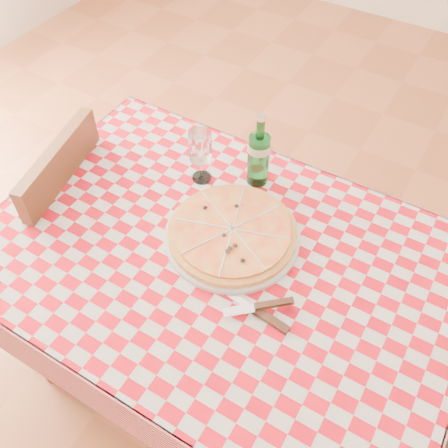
% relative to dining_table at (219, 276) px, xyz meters
% --- Properties ---
extents(dining_table, '(1.20, 0.80, 0.75)m').
position_rel_dining_table_xyz_m(dining_table, '(0.00, 0.00, 0.00)').
color(dining_table, brown).
rests_on(dining_table, ground).
extents(tablecloth, '(1.30, 0.90, 0.01)m').
position_rel_dining_table_xyz_m(tablecloth, '(0.00, 0.00, 0.09)').
color(tablecloth, '#B40B19').
rests_on(tablecloth, dining_table).
extents(chair_far, '(0.48, 0.48, 0.88)m').
position_rel_dining_table_xyz_m(chair_far, '(-0.66, -0.01, -0.15)').
color(chair_far, brown).
rests_on(chair_far, ground).
extents(pizza_plate, '(0.47, 0.47, 0.05)m').
position_rel_dining_table_xyz_m(pizza_plate, '(-0.00, 0.07, 0.12)').
color(pizza_plate, '#D58C47').
rests_on(pizza_plate, tablecloth).
extents(water_bottle, '(0.09, 0.09, 0.24)m').
position_rel_dining_table_xyz_m(water_bottle, '(-0.05, 0.31, 0.22)').
color(water_bottle, '#1B6D2A').
rests_on(water_bottle, tablecloth).
extents(wine_glass, '(0.07, 0.07, 0.17)m').
position_rel_dining_table_xyz_m(wine_glass, '(-0.20, 0.23, 0.19)').
color(wine_glass, white).
rests_on(wine_glass, tablecloth).
extents(cutlery, '(0.31, 0.28, 0.03)m').
position_rel_dining_table_xyz_m(cutlery, '(0.16, -0.10, 0.11)').
color(cutlery, silver).
rests_on(cutlery, tablecloth).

